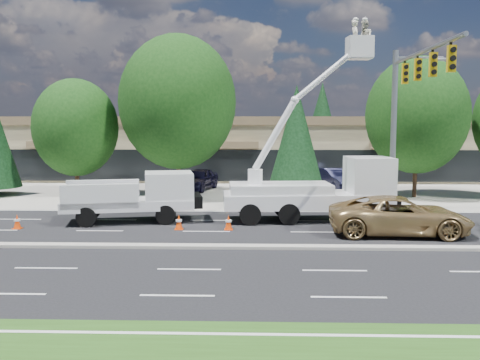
{
  "coord_description": "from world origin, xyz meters",
  "views": [
    {
      "loc": [
        2.3,
        -21.11,
        5.07
      ],
      "look_at": [
        1.56,
        3.35,
        2.4
      ],
      "focal_mm": 40.0,
      "sensor_mm": 36.0,
      "label": 1
    }
  ],
  "objects_px": {
    "signal_mast": "(406,103)",
    "minivan": "(400,216)",
    "utility_pickup": "(138,202)",
    "bucket_truck": "(323,179)"
  },
  "relations": [
    {
      "from": "signal_mast",
      "to": "minivan",
      "type": "relative_size",
      "value": 1.62
    },
    {
      "from": "bucket_truck",
      "to": "minivan",
      "type": "height_order",
      "value": "bucket_truck"
    },
    {
      "from": "utility_pickup",
      "to": "minivan",
      "type": "relative_size",
      "value": 1.09
    },
    {
      "from": "signal_mast",
      "to": "minivan",
      "type": "bearing_deg",
      "value": -106.53
    },
    {
      "from": "utility_pickup",
      "to": "bucket_truck",
      "type": "xyz_separation_m",
      "value": [
        9.47,
        0.62,
        1.14
      ]
    },
    {
      "from": "signal_mast",
      "to": "bucket_truck",
      "type": "relative_size",
      "value": 0.99
    },
    {
      "from": "signal_mast",
      "to": "minivan",
      "type": "xyz_separation_m",
      "value": [
        -1.26,
        -4.24,
        -5.18
      ]
    },
    {
      "from": "signal_mast",
      "to": "bucket_truck",
      "type": "height_order",
      "value": "bucket_truck"
    },
    {
      "from": "bucket_truck",
      "to": "minivan",
      "type": "distance_m",
      "value": 4.78
    },
    {
      "from": "utility_pickup",
      "to": "minivan",
      "type": "bearing_deg",
      "value": -24.42
    }
  ]
}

